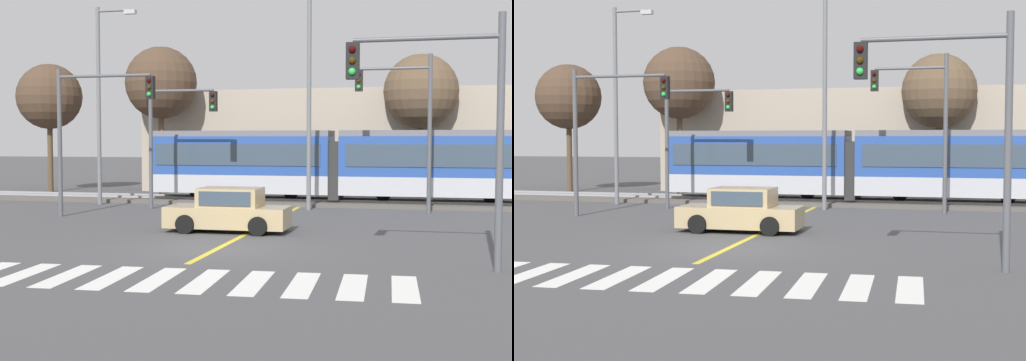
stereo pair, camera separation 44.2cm
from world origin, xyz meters
The scene contains 26 objects.
ground_plane centered at (0.00, 0.00, 0.00)m, with size 200.00×200.00×0.00m, color #474749.
track_bed centered at (0.00, 15.03, 0.09)m, with size 120.00×4.00×0.18m, color #56514C.
rail_near centered at (0.00, 14.31, 0.23)m, with size 120.00×0.08×0.10m, color #939399.
rail_far centered at (0.00, 15.75, 0.23)m, with size 120.00×0.08×0.10m, color #939399.
light_rail_tram centered at (1.51, 15.02, 2.05)m, with size 18.50×2.64×3.43m.
crosswalk_stripe_2 centered at (-3.29, -4.90, 0.00)m, with size 0.56×2.80×0.01m, color silver.
crosswalk_stripe_3 centered at (-2.20, -4.84, 0.00)m, with size 0.56×2.80×0.01m, color silver.
crosswalk_stripe_4 centered at (-1.10, -4.77, 0.00)m, with size 0.56×2.80×0.01m, color silver.
crosswalk_stripe_5 centered at (0.00, -4.71, 0.00)m, with size 0.56×2.80×0.01m, color silver.
crosswalk_stripe_6 centered at (1.10, -4.65, 0.00)m, with size 0.56×2.80×0.01m, color silver.
crosswalk_stripe_7 centered at (2.20, -4.59, 0.00)m, with size 0.56×2.80×0.01m, color silver.
crosswalk_stripe_8 centered at (3.29, -4.53, 0.00)m, with size 0.56×2.80×0.01m, color silver.
crosswalk_stripe_9 centered at (4.39, -4.47, 0.00)m, with size 0.56×2.80×0.01m, color silver.
crosswalk_stripe_10 centered at (5.49, -4.41, 0.00)m, with size 0.56×2.80×0.01m, color silver.
lane_centre_line centered at (0.00, 5.16, 0.00)m, with size 0.20×15.74×0.01m, color gold.
sedan_crossing centered at (-0.76, 3.73, 0.70)m, with size 4.21×1.95×1.52m.
traffic_light_far_left centered at (-5.37, 10.80, 3.79)m, with size 3.25×0.38×5.70m.
traffic_light_mid_left centered at (-7.40, 6.81, 4.08)m, with size 4.25×0.38×6.06m.
traffic_light_near_right centered at (6.34, -1.93, 4.02)m, with size 3.75×0.38×6.17m.
traffic_light_far_right centered at (4.94, 11.39, 4.36)m, with size 3.25×0.38×6.79m.
street_lamp_west centered at (-9.55, 12.19, 5.35)m, with size 2.08×0.28×9.55m.
street_lamp_centre centered at (0.88, 11.92, 5.56)m, with size 2.53×0.28×9.84m.
bare_tree_far_west centered at (-16.36, 19.11, 5.73)m, with size 3.91×3.91×7.71m.
bare_tree_west centered at (-9.32, 19.43, 6.44)m, with size 4.19×4.19×8.56m.
bare_tree_east centered at (5.42, 20.41, 5.79)m, with size 4.06×4.06×7.85m.
building_backdrop_far centered at (2.11, 24.17, 3.07)m, with size 26.82×6.00×6.14m, color tan.
Camera 2 is at (6.41, -19.61, 3.17)m, focal length 50.00 mm.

